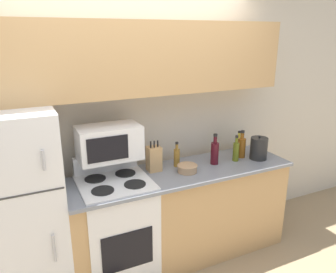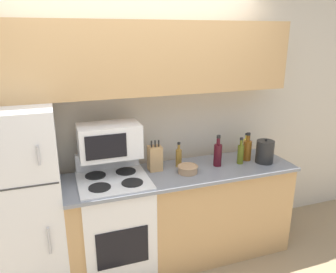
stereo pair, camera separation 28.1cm
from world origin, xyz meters
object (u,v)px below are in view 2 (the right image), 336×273
at_px(kettle, 265,152).
at_px(refrigerator, 18,205).
at_px(stove, 116,226).
at_px(bottle_vinegar, 179,157).
at_px(bowl, 188,169).
at_px(microwave, 109,141).
at_px(bottle_whiskey, 247,149).
at_px(bottle_wine_red, 218,154).
at_px(bottle_cooking_spray, 246,146).
at_px(knife_block, 155,158).
at_px(bottle_olive_oil, 241,153).

bearing_deg(kettle, refrigerator, 176.67).
bearing_deg(stove, bottle_vinegar, 9.64).
bearing_deg(bottle_vinegar, bowl, -80.92).
bearing_deg(kettle, microwave, 172.69).
bearing_deg(bottle_vinegar, refrigerator, -178.06).
distance_m(refrigerator, microwave, 0.89).
bearing_deg(bottle_whiskey, bottle_wine_red, -174.36).
xyz_separation_m(bottle_wine_red, kettle, (0.47, -0.08, -0.01)).
bearing_deg(bottle_cooking_spray, knife_block, -174.54).
height_order(bowl, bottle_cooking_spray, bottle_cooking_spray).
xyz_separation_m(bowl, kettle, (0.80, -0.02, 0.07)).
xyz_separation_m(bottle_whiskey, bottle_wine_red, (-0.34, -0.03, 0.01)).
relative_size(bowl, bottle_olive_oil, 0.72).
height_order(refrigerator, bottle_wine_red, refrigerator).
relative_size(microwave, bowl, 2.81).
xyz_separation_m(bottle_wine_red, bottle_vinegar, (-0.35, 0.10, -0.02)).
relative_size(bottle_olive_oil, bottle_vinegar, 1.08).
xyz_separation_m(refrigerator, knife_block, (1.17, 0.05, 0.23)).
bearing_deg(bottle_wine_red, stove, -179.57).
relative_size(bowl, bottle_whiskey, 0.66).
height_order(bottle_olive_oil, bottle_vinegar, bottle_olive_oil).
height_order(refrigerator, bottle_olive_oil, refrigerator).
relative_size(microwave, bottle_whiskey, 1.87).
bearing_deg(stove, kettle, -2.70).
distance_m(stove, bottle_wine_red, 1.14).
height_order(knife_block, bottle_wine_red, bottle_wine_red).
xyz_separation_m(knife_block, bottle_wine_red, (0.59, -0.10, 0.00)).
xyz_separation_m(knife_block, bottle_whiskey, (0.93, -0.07, -0.01)).
bearing_deg(bottle_cooking_spray, microwave, -176.55).
height_order(refrigerator, bottle_vinegar, refrigerator).
bearing_deg(bottle_olive_oil, bottle_wine_red, 174.43).
bearing_deg(bottle_olive_oil, bottle_vinegar, 168.11).
distance_m(microwave, kettle, 1.49).
relative_size(bottle_wine_red, bottle_vinegar, 1.25).
distance_m(microwave, bottle_wine_red, 1.02).
bearing_deg(bottle_wine_red, bottle_olive_oil, -5.57).
height_order(refrigerator, bottle_whiskey, refrigerator).
distance_m(refrigerator, stove, 0.84).
distance_m(bottle_cooking_spray, bottle_vinegar, 0.79).
relative_size(stove, bottle_olive_oil, 4.23).
bearing_deg(bottle_olive_oil, bowl, -176.13).
bearing_deg(bottle_cooking_spray, stove, -171.85).
height_order(bottle_cooking_spray, bottle_olive_oil, bottle_olive_oil).
height_order(stove, microwave, microwave).
relative_size(refrigerator, bottle_wine_red, 5.39).
distance_m(bottle_cooking_spray, kettle, 0.28).
bearing_deg(microwave, bottle_vinegar, -0.89).
bearing_deg(kettle, knife_block, 170.56).
bearing_deg(microwave, bowl, -14.55).
bearing_deg(knife_block, bowl, -31.73).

